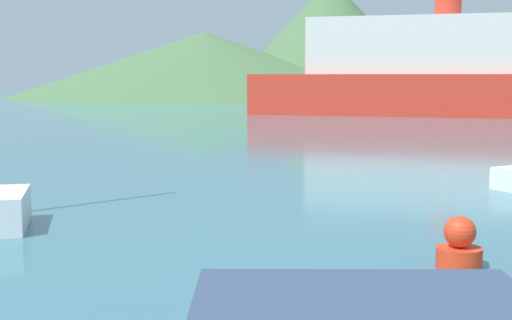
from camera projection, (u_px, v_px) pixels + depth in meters
ferry_distant at (446, 72)px, 53.40m from camera, size 29.80×13.01×8.84m
buoy_marker at (459, 246)px, 10.92m from camera, size 0.70×0.70×0.80m
hill_west at (204, 64)px, 101.80m from camera, size 54.71×54.71×9.10m
hill_central at (330, 37)px, 105.60m from camera, size 32.42×32.42×17.26m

